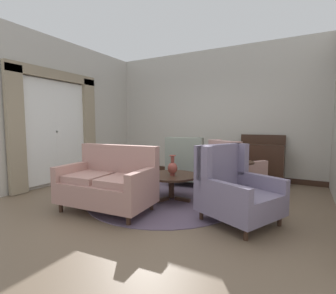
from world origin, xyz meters
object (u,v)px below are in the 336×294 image
armchair_near_window (187,165)px  sideboard (261,161)px  settee (108,183)px  armchair_far_left (235,190)px  coffee_table (171,179)px  side_table (238,176)px  armchair_beside_settee (233,170)px  porcelain_vase (173,167)px

armchair_near_window → sideboard: (1.39, 0.95, 0.06)m
settee → armchair_near_window: bearing=75.3°
armchair_far_left → sideboard: size_ratio=1.09×
coffee_table → side_table: side_table is taller
settee → armchair_beside_settee: armchair_beside_settee is taller
side_table → settee: bearing=-136.4°
porcelain_vase → sideboard: (1.13, 2.11, -0.09)m
coffee_table → armchair_far_left: bearing=-19.5°
porcelain_vase → armchair_far_left: bearing=-18.3°
porcelain_vase → side_table: 1.17m
coffee_table → armchair_beside_settee: 1.34m
coffee_table → sideboard: bearing=60.4°
armchair_near_window → side_table: bearing=146.9°
armchair_far_left → side_table: armchair_far_left is taller
armchair_beside_settee → side_table: armchair_beside_settee is taller
settee → armchair_far_left: (1.80, 0.51, 0.01)m
coffee_table → side_table: bearing=30.6°
side_table → coffee_table: bearing=-149.4°
armchair_beside_settee → sideboard: (0.37, 1.00, 0.07)m
armchair_beside_settee → sideboard: sideboard is taller
side_table → armchair_near_window: bearing=157.0°
armchair_beside_settee → side_table: size_ratio=1.69×
settee → armchair_near_window: size_ratio=1.40×
side_table → armchair_beside_settee: bearing=112.9°
coffee_table → porcelain_vase: (0.04, -0.04, 0.21)m
armchair_near_window → sideboard: sideboard is taller
settee → porcelain_vase: bearing=50.2°
armchair_far_left → sideboard: bearing=26.3°
porcelain_vase → coffee_table: bearing=135.8°
coffee_table → sideboard: sideboard is taller
settee → armchair_far_left: 1.87m
coffee_table → armchair_far_left: size_ratio=0.79×
coffee_table → armchair_far_left: armchair_far_left is taller
armchair_beside_settee → armchair_near_window: (-1.02, 0.05, 0.01)m
coffee_table → armchair_beside_settee: (0.81, 1.07, 0.06)m
porcelain_vase → armchair_far_left: size_ratio=0.30×
porcelain_vase → settee: size_ratio=0.24×
armchair_beside_settee → armchair_far_left: 1.54m
armchair_beside_settee → sideboard: size_ratio=1.06×
coffee_table → armchair_beside_settee: size_ratio=0.81×
armchair_beside_settee → armchair_near_window: armchair_near_window is taller
coffee_table → sideboard: 2.38m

